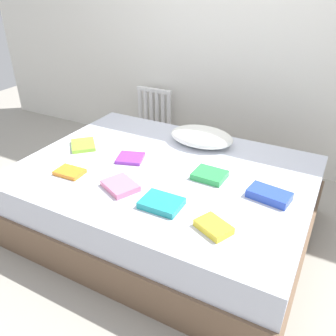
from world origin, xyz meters
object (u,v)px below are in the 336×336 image
textbook_blue (269,195)px  textbook_lime (83,145)px  radiator (154,114)px  pillow (202,137)px  textbook_purple (130,158)px  bed (165,199)px  textbook_yellow (214,227)px  textbook_pink (120,186)px  textbook_teal (162,203)px  textbook_green (210,175)px  textbook_orange (70,172)px

textbook_blue → textbook_lime: bearing=-173.0°
radiator → pillow: 1.13m
radiator → textbook_lime: bearing=-87.4°
pillow → textbook_purple: size_ratio=2.76×
bed → textbook_yellow: (0.54, -0.45, 0.27)m
textbook_pink → textbook_blue: 0.91m
bed → textbook_yellow: 0.76m
pillow → textbook_teal: (0.13, -0.88, -0.04)m
pillow → textbook_blue: (0.66, -0.51, -0.04)m
textbook_lime → textbook_yellow: bearing=26.3°
textbook_pink → textbook_green: size_ratio=1.04×
radiator → pillow: radiator is taller
textbook_pink → textbook_lime: size_ratio=0.96×
textbook_orange → textbook_lime: size_ratio=0.83×
bed → textbook_purple: (-0.28, -0.00, 0.26)m
radiator → textbook_yellow: bearing=-51.4°
radiator → textbook_orange: bearing=-80.9°
bed → textbook_purple: 0.39m
radiator → textbook_teal: (0.98, -1.59, 0.15)m
bed → textbook_pink: bearing=-109.8°
radiator → textbook_yellow: (1.32, -1.65, 0.15)m
radiator → textbook_orange: (0.25, -1.56, 0.15)m
textbook_blue → textbook_green: 0.41m
textbook_blue → textbook_purple: bearing=-173.1°
textbook_pink → textbook_lime: (-0.60, 0.36, -0.01)m
pillow → textbook_pink: 0.86m
bed → textbook_teal: bearing=-63.7°
textbook_pink → textbook_purple: bearing=139.3°
radiator → textbook_teal: 1.88m
textbook_pink → textbook_lime: textbook_pink is taller
textbook_purple → textbook_teal: textbook_teal is taller
bed → textbook_teal: size_ratio=8.59×
textbook_pink → textbook_yellow: size_ratio=1.17×
radiator → textbook_lime: (0.06, -1.19, 0.15)m
textbook_blue → textbook_lime: textbook_blue is taller
pillow → textbook_orange: 1.04m
pillow → textbook_pink: (-0.19, -0.83, -0.05)m
bed → textbook_pink: size_ratio=9.25×
textbook_purple → textbook_orange: bearing=-142.4°
radiator → textbook_teal: size_ratio=2.35×
textbook_green → textbook_pink: bearing=-137.7°
bed → textbook_lime: 0.77m
textbook_lime → textbook_teal: textbook_teal is taller
textbook_purple → textbook_green: bearing=-14.9°
textbook_pink → textbook_blue: size_ratio=0.87×
bed → textbook_orange: 0.70m
textbook_yellow → textbook_teal: (-0.35, 0.06, -0.00)m
radiator → textbook_blue: size_ratio=2.21×
radiator → textbook_orange: size_ratio=2.92×
textbook_pink → textbook_blue: textbook_blue is taller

